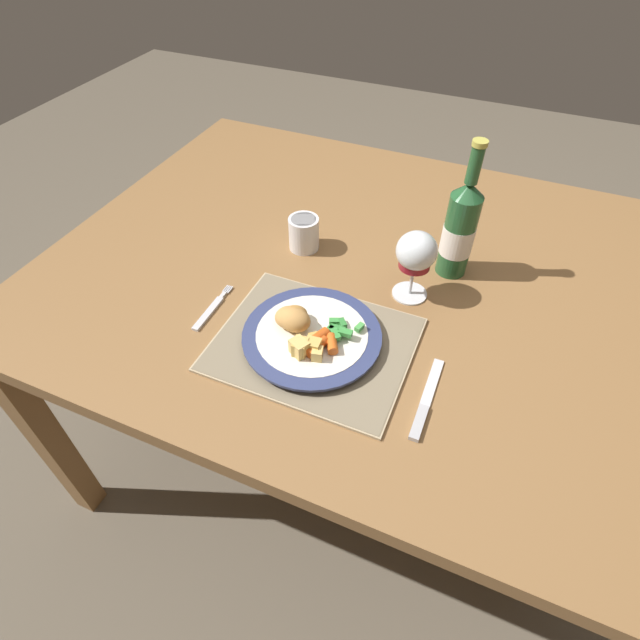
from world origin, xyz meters
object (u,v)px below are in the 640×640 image
object	(u,v)px
wine_glass	(416,254)
bottle	(460,229)
fork	(211,310)
table_knife	(425,405)
dining_table	(365,292)
drinking_cup	(304,233)
dinner_plate	(312,337)

from	to	relation	value
wine_glass	bottle	size ratio (longest dim) A/B	0.51
fork	wine_glass	size ratio (longest dim) A/B	0.92
bottle	table_knife	bearing A→B (deg)	-83.66
bottle	dining_table	bearing A→B (deg)	-160.56
wine_glass	drinking_cup	size ratio (longest dim) A/B	1.97
table_knife	wine_glass	world-z (taller)	wine_glass
fork	table_knife	bearing A→B (deg)	-6.85
dinner_plate	table_knife	world-z (taller)	dinner_plate
dining_table	table_knife	world-z (taller)	table_knife
fork	table_knife	world-z (taller)	table_knife
dining_table	dinner_plate	xyz separation A→B (m)	(-0.02, -0.26, 0.09)
drinking_cup	table_knife	bearing A→B (deg)	-41.07
bottle	drinking_cup	bearing A→B (deg)	-171.24
dinner_plate	bottle	world-z (taller)	bottle
table_knife	drinking_cup	distance (m)	0.50
bottle	drinking_cup	xyz separation A→B (m)	(-0.33, -0.05, -0.07)
table_knife	drinking_cup	size ratio (longest dim) A/B	2.35
fork	drinking_cup	world-z (taller)	drinking_cup
table_knife	fork	bearing A→B (deg)	173.15
dinner_plate	fork	size ratio (longest dim) A/B	1.88
dining_table	dinner_plate	size ratio (longest dim) A/B	5.35
dinner_plate	table_knife	distance (m)	0.24
dining_table	drinking_cup	size ratio (longest dim) A/B	18.15
dining_table	drinking_cup	world-z (taller)	drinking_cup
dining_table	bottle	xyz separation A→B (m)	(0.17, 0.06, 0.18)
dining_table	bottle	bearing A→B (deg)	19.44
dining_table	fork	size ratio (longest dim) A/B	10.08
drinking_cup	fork	bearing A→B (deg)	-107.54
dinner_plate	table_knife	bearing A→B (deg)	-13.75
wine_glass	fork	bearing A→B (deg)	-149.58
wine_glass	drinking_cup	world-z (taller)	wine_glass
fork	bottle	distance (m)	0.54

